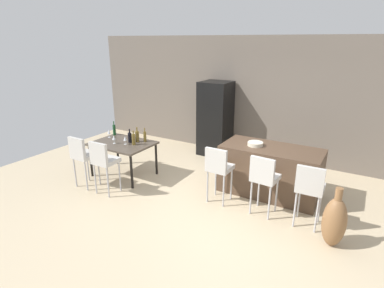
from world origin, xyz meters
The scene contains 20 objects.
ground_plane centered at (0.00, 0.00, 0.00)m, with size 10.00×10.00×0.00m, color #C6B28E.
back_wall centered at (0.00, 2.61, 1.45)m, with size 10.00×0.12×2.90m, color #665B51.
kitchen_island centered at (0.72, 0.74, 0.46)m, with size 1.81×0.85×0.92m, color #4C3828.
bar_chair_left centered at (0.03, -0.07, 0.70)m, with size 0.41×0.41×1.05m.
bar_chair_middle centered at (0.85, -0.07, 0.70)m, with size 0.43×0.43×1.05m.
bar_chair_right centered at (1.56, -0.07, 0.70)m, with size 0.41×0.41×1.05m.
dining_table centered at (-2.23, -0.04, 0.67)m, with size 1.25×0.92×0.74m.
dining_chair_near centered at (-2.51, -0.86, 0.70)m, with size 0.40×0.40×1.05m.
dining_chair_far centered at (-1.94, -0.86, 0.70)m, with size 0.41×0.41×1.05m.
wine_bottle_middle centered at (-2.76, 0.28, 0.86)m, with size 0.07×0.07×0.32m.
wine_bottle_inner centered at (-2.00, 0.17, 0.86)m, with size 0.08×0.08×0.32m.
wine_bottle_left centered at (-1.87, 0.26, 0.85)m, with size 0.06×0.06×0.30m.
wine_bottle_near centered at (-1.93, -0.02, 0.86)m, with size 0.07×0.07×0.30m.
wine_bottle_end centered at (-2.10, 0.06, 0.85)m, with size 0.08×0.08×0.29m.
wine_glass_right centered at (-2.74, 0.09, 0.86)m, with size 0.07×0.07×0.17m.
wine_glass_far centered at (-2.34, -0.17, 0.86)m, with size 0.07×0.07×0.17m.
wine_glass_corner centered at (-2.10, -0.09, 0.86)m, with size 0.07×0.07×0.17m.
refrigerator centered at (-1.16, 2.17, 0.92)m, with size 0.72×0.68×1.84m, color black.
fruit_bowl centered at (0.41, 0.69, 0.96)m, with size 0.29×0.29×0.07m, color beige.
floor_vase centered at (1.98, -0.36, 0.38)m, with size 0.33×0.33×0.90m.
Camera 1 is at (2.19, -4.61, 2.80)m, focal length 29.00 mm.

